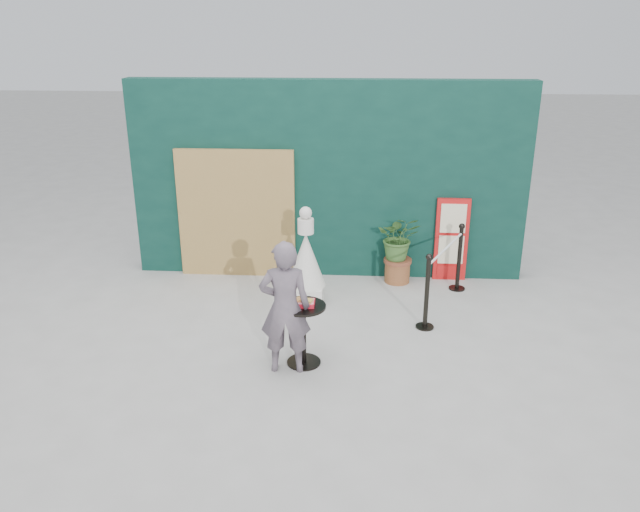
# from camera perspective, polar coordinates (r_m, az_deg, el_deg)

# --- Properties ---
(ground) EXTENTS (60.00, 60.00, 0.00)m
(ground) POSITION_cam_1_polar(r_m,az_deg,el_deg) (7.23, -0.62, -10.83)
(ground) COLOR #ADAAA5
(ground) RESTS_ON ground
(back_wall) EXTENTS (6.00, 0.30, 3.00)m
(back_wall) POSITION_cam_1_polar(r_m,az_deg,el_deg) (9.58, 0.75, 6.92)
(back_wall) COLOR black
(back_wall) RESTS_ON ground
(bamboo_fence) EXTENTS (1.80, 0.08, 2.00)m
(bamboo_fence) POSITION_cam_1_polar(r_m,az_deg,el_deg) (9.68, -7.65, 3.82)
(bamboo_fence) COLOR tan
(bamboo_fence) RESTS_ON ground
(woman) EXTENTS (0.60, 0.41, 1.57)m
(woman) POSITION_cam_1_polar(r_m,az_deg,el_deg) (6.98, -3.22, -4.73)
(woman) COLOR slate
(woman) RESTS_ON ground
(menu_board) EXTENTS (0.50, 0.07, 1.30)m
(menu_board) POSITION_cam_1_polar(r_m,az_deg,el_deg) (9.73, 11.92, 1.46)
(menu_board) COLOR red
(menu_board) RESTS_ON ground
(statue) EXTENTS (0.55, 0.55, 1.42)m
(statue) POSITION_cam_1_polar(r_m,az_deg,el_deg) (8.76, -1.29, -0.74)
(statue) COLOR silver
(statue) RESTS_ON ground
(cafe_table) EXTENTS (0.52, 0.52, 0.75)m
(cafe_table) POSITION_cam_1_polar(r_m,az_deg,el_deg) (7.23, -1.52, -6.32)
(cafe_table) COLOR black
(cafe_table) RESTS_ON ground
(food_basket) EXTENTS (0.26, 0.19, 0.11)m
(food_basket) POSITION_cam_1_polar(r_m,az_deg,el_deg) (7.10, -1.53, -4.23)
(food_basket) COLOR red
(food_basket) RESTS_ON cafe_table
(planter) EXTENTS (0.63, 0.55, 1.08)m
(planter) POSITION_cam_1_polar(r_m,az_deg,el_deg) (9.51, 7.19, 1.15)
(planter) COLOR brown
(planter) RESTS_ON ground
(stanchion_barrier) EXTENTS (0.84, 1.54, 1.03)m
(stanchion_barrier) POSITION_cam_1_polar(r_m,az_deg,el_deg) (8.79, 11.28, -1.66)
(stanchion_barrier) COLOR black
(stanchion_barrier) RESTS_ON ground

